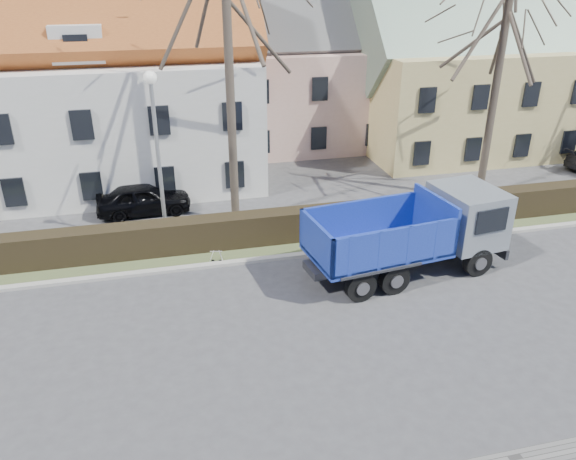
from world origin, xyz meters
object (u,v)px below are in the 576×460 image
object	(u,v)px
streetlight	(159,162)
dump_truck	(401,236)
cart_frame	(211,256)
parked_car_a	(144,199)

from	to	relation	value
streetlight	dump_truck	bearing A→B (deg)	-28.84
dump_truck	cart_frame	world-z (taller)	dump_truck
dump_truck	parked_car_a	xyz separation A→B (m)	(-9.02, 7.83, -0.81)
cart_frame	streetlight	bearing A→B (deg)	126.19
dump_truck	parked_car_a	size ratio (longest dim) A/B	1.83
streetlight	cart_frame	world-z (taller)	streetlight
dump_truck	parked_car_a	world-z (taller)	dump_truck
dump_truck	parked_car_a	bearing A→B (deg)	131.52
dump_truck	cart_frame	bearing A→B (deg)	152.92
dump_truck	streetlight	xyz separation A→B (m)	(-8.18, 4.51, 1.97)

